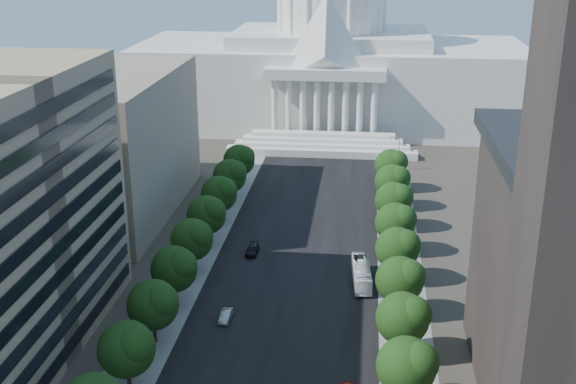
% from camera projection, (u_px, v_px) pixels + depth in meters
% --- Properties ---
extents(road_asphalt, '(30.00, 260.00, 0.01)m').
position_uv_depth(road_asphalt, '(302.00, 236.00, 144.45)').
color(road_asphalt, black).
rests_on(road_asphalt, ground).
extents(sidewalk_left, '(8.00, 260.00, 0.02)m').
position_uv_depth(sidewalk_left, '(209.00, 232.00, 146.42)').
color(sidewalk_left, gray).
rests_on(sidewalk_left, ground).
extents(sidewalk_right, '(8.00, 260.00, 0.02)m').
position_uv_depth(sidewalk_right, '(398.00, 240.00, 142.47)').
color(sidewalk_right, gray).
rests_on(sidewalk_right, ground).
extents(capitol, '(120.00, 56.00, 73.00)m').
position_uv_depth(capitol, '(330.00, 60.00, 226.55)').
color(capitol, white).
rests_on(capitol, ground).
extents(office_block_left_far, '(38.00, 52.00, 30.00)m').
position_uv_depth(office_block_left_far, '(83.00, 143.00, 153.77)').
color(office_block_left_far, gray).
rests_on(office_block_left_far, ground).
extents(tree_l_c, '(7.79, 7.60, 9.97)m').
position_uv_depth(tree_l_c, '(128.00, 348.00, 93.39)').
color(tree_l_c, '#33261C').
rests_on(tree_l_c, ground).
extents(tree_l_d, '(7.79, 7.60, 9.97)m').
position_uv_depth(tree_l_d, '(155.00, 304.00, 104.62)').
color(tree_l_d, '#33261C').
rests_on(tree_l_d, ground).
extents(tree_l_e, '(7.79, 7.60, 9.97)m').
position_uv_depth(tree_l_e, '(176.00, 268.00, 115.85)').
color(tree_l_e, '#33261C').
rests_on(tree_l_e, ground).
extents(tree_l_f, '(7.79, 7.60, 9.97)m').
position_uv_depth(tree_l_f, '(193.00, 239.00, 127.09)').
color(tree_l_f, '#33261C').
rests_on(tree_l_f, ground).
extents(tree_l_g, '(7.79, 7.60, 9.97)m').
position_uv_depth(tree_l_g, '(208.00, 214.00, 138.32)').
color(tree_l_g, '#33261C').
rests_on(tree_l_g, ground).
extents(tree_l_h, '(7.79, 7.60, 9.97)m').
position_uv_depth(tree_l_h, '(220.00, 193.00, 149.55)').
color(tree_l_h, '#33261C').
rests_on(tree_l_h, ground).
extents(tree_l_i, '(7.79, 7.60, 9.97)m').
position_uv_depth(tree_l_i, '(231.00, 175.00, 160.79)').
color(tree_l_i, '#33261C').
rests_on(tree_l_i, ground).
extents(tree_l_j, '(7.79, 7.60, 9.97)m').
position_uv_depth(tree_l_j, '(240.00, 159.00, 172.02)').
color(tree_l_j, '#33261C').
rests_on(tree_l_j, ground).
extents(tree_r_c, '(7.79, 7.60, 9.97)m').
position_uv_depth(tree_r_c, '(409.00, 365.00, 89.64)').
color(tree_r_c, '#33261C').
rests_on(tree_r_c, ground).
extents(tree_r_d, '(7.79, 7.60, 9.97)m').
position_uv_depth(tree_r_d, '(405.00, 317.00, 100.87)').
color(tree_r_d, '#33261C').
rests_on(tree_r_d, ground).
extents(tree_r_e, '(7.79, 7.60, 9.97)m').
position_uv_depth(tree_r_e, '(402.00, 279.00, 112.10)').
color(tree_r_e, '#33261C').
rests_on(tree_r_e, ground).
extents(tree_r_f, '(7.79, 7.60, 9.97)m').
position_uv_depth(tree_r_f, '(399.00, 248.00, 123.34)').
color(tree_r_f, '#33261C').
rests_on(tree_r_f, ground).
extents(tree_r_g, '(7.79, 7.60, 9.97)m').
position_uv_depth(tree_r_g, '(397.00, 222.00, 134.57)').
color(tree_r_g, '#33261C').
rests_on(tree_r_g, ground).
extents(tree_r_h, '(7.79, 7.60, 9.97)m').
position_uv_depth(tree_r_h, '(395.00, 200.00, 145.80)').
color(tree_r_h, '#33261C').
rests_on(tree_r_h, ground).
extents(tree_r_i, '(7.79, 7.60, 9.97)m').
position_uv_depth(tree_r_i, '(394.00, 181.00, 157.03)').
color(tree_r_i, '#33261C').
rests_on(tree_r_i, ground).
extents(tree_r_j, '(7.79, 7.60, 9.97)m').
position_uv_depth(tree_r_j, '(392.00, 164.00, 168.27)').
color(tree_r_j, '#33261C').
rests_on(tree_r_j, ground).
extents(streetlight_b, '(2.61, 0.44, 9.00)m').
position_uv_depth(streetlight_b, '(422.00, 374.00, 88.93)').
color(streetlight_b, gray).
rests_on(streetlight_b, ground).
extents(streetlight_c, '(2.61, 0.44, 9.00)m').
position_uv_depth(streetlight_c, '(412.00, 283.00, 112.33)').
color(streetlight_c, gray).
rests_on(streetlight_c, ground).
extents(streetlight_d, '(2.61, 0.44, 9.00)m').
position_uv_depth(streetlight_d, '(405.00, 223.00, 135.74)').
color(streetlight_d, gray).
rests_on(streetlight_d, ground).
extents(streetlight_e, '(2.61, 0.44, 9.00)m').
position_uv_depth(streetlight_e, '(400.00, 180.00, 159.14)').
color(streetlight_e, gray).
rests_on(streetlight_e, ground).
extents(streetlight_f, '(2.61, 0.44, 9.00)m').
position_uv_depth(streetlight_f, '(397.00, 149.00, 182.54)').
color(streetlight_f, gray).
rests_on(streetlight_f, ground).
extents(car_silver, '(1.65, 4.39, 1.43)m').
position_uv_depth(car_silver, '(226.00, 316.00, 112.81)').
color(car_silver, '#A1A4A9').
rests_on(car_silver, ground).
extents(car_dark_b, '(2.27, 5.30, 1.52)m').
position_uv_depth(car_dark_b, '(252.00, 250.00, 136.20)').
color(car_dark_b, black).
rests_on(car_dark_b, ground).
extents(city_bus, '(3.81, 12.43, 3.41)m').
position_uv_depth(city_bus, '(361.00, 274.00, 124.66)').
color(city_bus, white).
rests_on(city_bus, ground).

